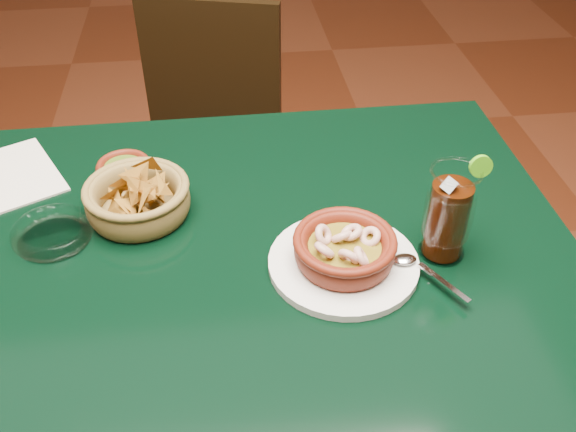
{
  "coord_description": "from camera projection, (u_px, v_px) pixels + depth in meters",
  "views": [
    {
      "loc": [
        0.05,
        -0.78,
        1.42
      ],
      "look_at": [
        0.14,
        -0.02,
        0.81
      ],
      "focal_mm": 40.0,
      "sensor_mm": 36.0,
      "label": 1
    }
  ],
  "objects": [
    {
      "name": "dining_chair",
      "position": [
        206.0,
        153.0,
        1.74
      ],
      "size": [
        0.48,
        0.48,
        0.85
      ],
      "color": "black",
      "rests_on": "ground"
    },
    {
      "name": "chip_basket",
      "position": [
        138.0,
        199.0,
        1.06
      ],
      "size": [
        0.21,
        0.21,
        0.13
      ],
      "color": "olive",
      "rests_on": "dining_table"
    },
    {
      "name": "shrimp_plate",
      "position": [
        345.0,
        252.0,
        0.96
      ],
      "size": [
        0.28,
        0.23,
        0.07
      ],
      "color": "silver",
      "rests_on": "dining_table"
    },
    {
      "name": "guacamole_ramekin",
      "position": [
        124.0,
        170.0,
        1.15
      ],
      "size": [
        0.12,
        0.12,
        0.04
      ],
      "color": "#51160A",
      "rests_on": "dining_table"
    },
    {
      "name": "glass_ashtray",
      "position": [
        53.0,
        233.0,
        1.02
      ],
      "size": [
        0.14,
        0.14,
        0.03
      ],
      "color": "white",
      "rests_on": "dining_table"
    },
    {
      "name": "cola_drink",
      "position": [
        448.0,
        214.0,
        0.96
      ],
      "size": [
        0.15,
        0.15,
        0.18
      ],
      "color": "white",
      "rests_on": "dining_table"
    },
    {
      "name": "dining_table",
      "position": [
        204.0,
        289.0,
        1.08
      ],
      "size": [
        1.2,
        0.8,
        0.75
      ],
      "color": "black",
      "rests_on": "ground"
    },
    {
      "name": "paper_menu",
      "position": [
        10.0,
        176.0,
        1.16
      ],
      "size": [
        0.23,
        0.25,
        0.0
      ],
      "color": "beige",
      "rests_on": "dining_table"
    }
  ]
}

